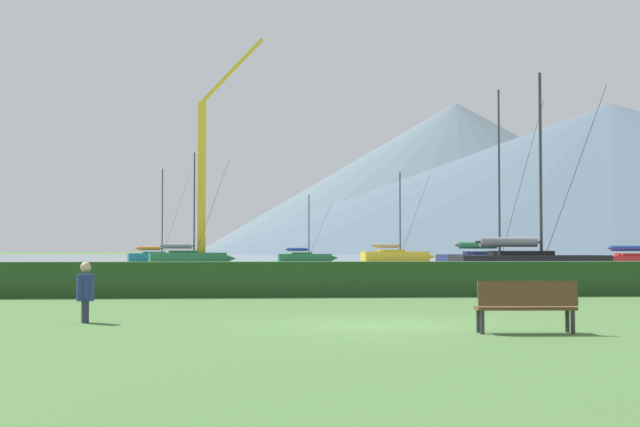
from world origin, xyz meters
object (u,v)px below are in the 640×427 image
(sailboat_slip_2, at_px, (396,256))
(sailboat_slip_0, at_px, (158,257))
(sailboat_slip_3, at_px, (305,257))
(person_seated_viewer, at_px, (85,289))
(sailboat_slip_7, at_px, (493,260))
(park_bench_near_path, at_px, (526,304))
(sailboat_slip_11, at_px, (189,257))
(dock_crane, at_px, (204,188))
(sailboat_slip_5, at_px, (531,265))

(sailboat_slip_2, bearing_deg, sailboat_slip_0, 176.69)
(sailboat_slip_3, bearing_deg, sailboat_slip_2, 8.88)
(sailboat_slip_3, distance_m, person_seated_viewer, 86.80)
(sailboat_slip_0, distance_m, sailboat_slip_3, 17.25)
(sailboat_slip_7, xyz_separation_m, park_bench_near_path, (-12.17, -45.89, -0.19))
(sailboat_slip_11, xyz_separation_m, dock_crane, (1.44, 1.20, 7.00))
(sailboat_slip_3, xyz_separation_m, sailboat_slip_11, (-12.62, -14.94, 0.14))
(person_seated_viewer, xyz_separation_m, dock_crane, (-1.12, 72.47, 7.04))
(person_seated_viewer, relative_size, dock_crane, 0.05)
(sailboat_slip_3, distance_m, sailboat_slip_7, 44.58)
(sailboat_slip_11, bearing_deg, sailboat_slip_7, -60.85)
(sailboat_slip_5, distance_m, sailboat_slip_11, 50.09)
(sailboat_slip_2, xyz_separation_m, park_bench_near_path, (-12.91, -91.74, -0.22))
(sailboat_slip_3, relative_size, person_seated_viewer, 6.34)
(sailboat_slip_3, height_order, dock_crane, dock_crane)
(sailboat_slip_3, bearing_deg, sailboat_slip_11, -133.93)
(sailboat_slip_11, xyz_separation_m, park_bench_near_path, (10.88, -74.29, -0.19))
(sailboat_slip_11, xyz_separation_m, person_seated_viewer, (2.56, -71.27, -0.04))
(sailboat_slip_0, distance_m, sailboat_slip_2, 28.44)
(sailboat_slip_7, height_order, person_seated_viewer, sailboat_slip_7)
(dock_crane, bearing_deg, sailboat_slip_5, -68.30)
(sailboat_slip_11, distance_m, dock_crane, 7.25)
(park_bench_near_path, relative_size, dock_crane, 0.08)
(sailboat_slip_7, distance_m, dock_crane, 37.31)
(sailboat_slip_2, distance_m, sailboat_slip_7, 45.85)
(sailboat_slip_5, xyz_separation_m, sailboat_slip_7, (2.89, 17.45, -0.01))
(sailboat_slip_11, height_order, park_bench_near_path, sailboat_slip_11)
(sailboat_slip_7, xyz_separation_m, dock_crane, (-21.61, 29.59, 7.00))
(sailboat_slip_5, height_order, sailboat_slip_7, sailboat_slip_7)
(park_bench_near_path, bearing_deg, dock_crane, 100.32)
(sailboat_slip_2, height_order, sailboat_slip_7, sailboat_slip_7)
(sailboat_slip_11, height_order, person_seated_viewer, sailboat_slip_11)
(sailboat_slip_2, height_order, park_bench_near_path, sailboat_slip_2)
(sailboat_slip_3, xyz_separation_m, sailboat_slip_5, (7.55, -60.79, 0.15))
(sailboat_slip_2, relative_size, dock_crane, 0.47)
(sailboat_slip_11, relative_size, person_seated_viewer, 8.97)
(sailboat_slip_3, height_order, sailboat_slip_11, sailboat_slip_11)
(sailboat_slip_0, xyz_separation_m, park_bench_near_path, (15.48, -90.18, -0.12))
(sailboat_slip_5, relative_size, sailboat_slip_7, 0.82)
(park_bench_near_path, bearing_deg, sailboat_slip_2, 85.18)
(sailboat_slip_7, distance_m, sailboat_slip_11, 36.57)
(sailboat_slip_2, distance_m, sailboat_slip_11, 29.50)
(sailboat_slip_3, height_order, park_bench_near_path, sailboat_slip_3)
(sailboat_slip_2, xyz_separation_m, sailboat_slip_7, (-0.74, -45.84, -0.03))
(sailboat_slip_11, bearing_deg, sailboat_slip_5, -76.18)
(sailboat_slip_5, distance_m, person_seated_viewer, 30.92)
(park_bench_near_path, xyz_separation_m, dock_crane, (-9.44, 75.49, 7.19))
(sailboat_slip_0, xyz_separation_m, sailboat_slip_7, (27.66, -44.29, 0.07))
(person_seated_viewer, bearing_deg, park_bench_near_path, -34.74)
(sailboat_slip_0, height_order, sailboat_slip_5, sailboat_slip_0)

